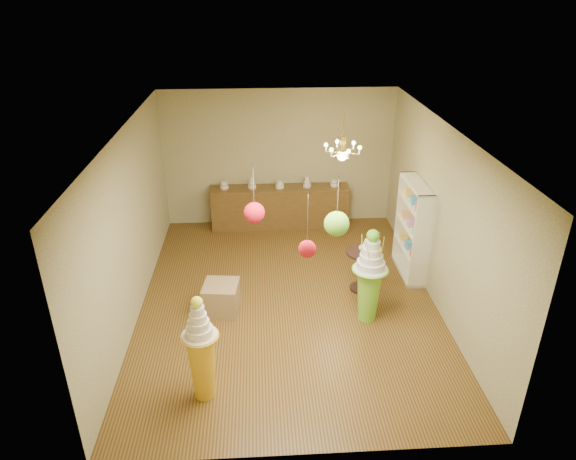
{
  "coord_description": "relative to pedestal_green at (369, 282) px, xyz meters",
  "views": [
    {
      "loc": [
        -0.46,
        -7.47,
        5.01
      ],
      "look_at": [
        0.0,
        0.0,
        1.34
      ],
      "focal_mm": 32.0,
      "sensor_mm": 36.0,
      "label": 1
    }
  ],
  "objects": [
    {
      "name": "vase",
      "position": [
        0.07,
        0.88,
        0.17
      ],
      "size": [
        0.17,
        0.17,
        0.18
      ],
      "primitive_type": "imported",
      "rotation": [
        0.0,
        0.0,
        -0.02
      ],
      "color": "beige",
      "rests_on": "round_table"
    },
    {
      "name": "shelving_unit",
      "position": [
        1.08,
        1.42,
        0.21
      ],
      "size": [
        0.33,
        1.2,
        1.8
      ],
      "color": "beige",
      "rests_on": "floor"
    },
    {
      "name": "pom_red_left",
      "position": [
        -1.78,
        -0.86,
        1.64
      ],
      "size": [
        0.27,
        0.27,
        0.8
      ],
      "color": "#413B2E",
      "rests_on": "ceiling"
    },
    {
      "name": "wall_right",
      "position": [
        1.25,
        0.62,
        0.81
      ],
      "size": [
        0.04,
        6.5,
        3.0
      ],
      "primitive_type": "cube",
      "color": "tan",
      "rests_on": "ground"
    },
    {
      "name": "wall_left",
      "position": [
        -3.75,
        0.62,
        0.81
      ],
      "size": [
        0.04,
        6.5,
        3.0
      ],
      "primitive_type": "cube",
      "color": "tan",
      "rests_on": "ground"
    },
    {
      "name": "pom_red_right",
      "position": [
        -1.19,
        -1.79,
        1.6
      ],
      "size": [
        0.2,
        0.2,
        0.82
      ],
      "color": "#413B2E",
      "rests_on": "ceiling"
    },
    {
      "name": "floor",
      "position": [
        -1.25,
        0.62,
        -0.69
      ],
      "size": [
        6.5,
        6.5,
        0.0
      ],
      "primitive_type": "plane",
      "color": "#573C17",
      "rests_on": "ground"
    },
    {
      "name": "pedestal_orange",
      "position": [
        -2.5,
        -1.58,
        -0.06
      ],
      "size": [
        0.5,
        0.5,
        1.55
      ],
      "rotation": [
        0.0,
        0.0,
        -0.12
      ],
      "color": "gold",
      "rests_on": "floor"
    },
    {
      "name": "round_table",
      "position": [
        0.07,
        0.88,
        -0.19
      ],
      "size": [
        0.66,
        0.66,
        0.77
      ],
      "rotation": [
        0.0,
        0.0,
        0.11
      ],
      "color": "black",
      "rests_on": "floor"
    },
    {
      "name": "sideboard",
      "position": [
        -1.25,
        3.59,
        -0.21
      ],
      "size": [
        3.04,
        0.54,
        1.16
      ],
      "color": "brown",
      "rests_on": "floor"
    },
    {
      "name": "pedestal_green",
      "position": [
        0.0,
        0.0,
        0.0
      ],
      "size": [
        0.7,
        0.7,
        1.61
      ],
      "rotation": [
        0.0,
        0.0,
        0.37
      ],
      "color": "#76C22A",
      "rests_on": "floor"
    },
    {
      "name": "pom_green_mid",
      "position": [
        -0.79,
        -1.35,
        1.69
      ],
      "size": [
        0.31,
        0.31,
        0.78
      ],
      "color": "#413B2E",
      "rests_on": "ceiling"
    },
    {
      "name": "chandelier",
      "position": [
        -0.24,
        1.66,
        1.61
      ],
      "size": [
        0.86,
        0.86,
        0.85
      ],
      "rotation": [
        0.0,
        0.0,
        -0.34
      ],
      "color": "gold",
      "rests_on": "ceiling"
    },
    {
      "name": "burlap_riser",
      "position": [
        -2.38,
        0.35,
        -0.43
      ],
      "size": [
        0.63,
        0.63,
        0.51
      ],
      "primitive_type": "cube",
      "rotation": [
        0.0,
        0.0,
        -0.12
      ],
      "color": "olive",
      "rests_on": "floor"
    },
    {
      "name": "wall_back",
      "position": [
        -1.25,
        3.87,
        0.81
      ],
      "size": [
        5.0,
        0.04,
        3.0
      ],
      "primitive_type": "cube",
      "color": "tan",
      "rests_on": "ground"
    },
    {
      "name": "wall_front",
      "position": [
        -1.25,
        -2.63,
        0.81
      ],
      "size": [
        5.0,
        0.04,
        3.0
      ],
      "primitive_type": "cube",
      "color": "tan",
      "rests_on": "ground"
    },
    {
      "name": "ceiling",
      "position": [
        -1.25,
        0.62,
        2.31
      ],
      "size": [
        6.5,
        6.5,
        0.0
      ],
      "primitive_type": "plane",
      "rotation": [
        3.14,
        0.0,
        0.0
      ],
      "color": "silver",
      "rests_on": "ground"
    }
  ]
}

